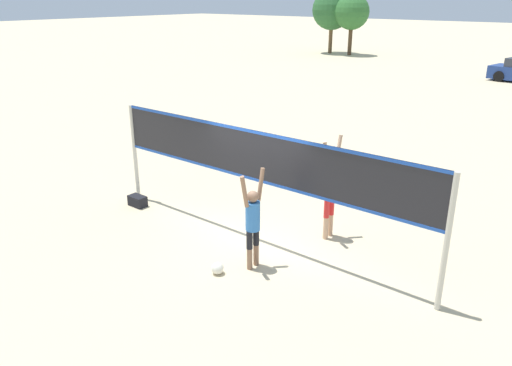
{
  "coord_description": "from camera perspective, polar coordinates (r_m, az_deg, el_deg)",
  "views": [
    {
      "loc": [
        5.98,
        -7.47,
        4.97
      ],
      "look_at": [
        0.0,
        0.0,
        1.35
      ],
      "focal_mm": 35.0,
      "sensor_mm": 36.0,
      "label": 1
    }
  ],
  "objects": [
    {
      "name": "ground_plane",
      "position": [
        10.78,
        0.0,
        -6.73
      ],
      "size": [
        200.0,
        200.0,
        0.0
      ],
      "primitive_type": "plane",
      "color": "beige"
    },
    {
      "name": "gear_bag",
      "position": [
        12.84,
        -13.38,
        -2.01
      ],
      "size": [
        0.46,
        0.28,
        0.27
      ],
      "color": "black",
      "rests_on": "ground_plane"
    },
    {
      "name": "tree_right_cluster",
      "position": [
        45.87,
        10.9,
        18.61
      ],
      "size": [
        2.98,
        2.98,
        5.09
      ],
      "color": "#4C3823",
      "rests_on": "ground_plane"
    },
    {
      "name": "volleyball_net",
      "position": [
        10.09,
        0.0,
        2.34
      ],
      "size": [
        7.93,
        0.1,
        2.46
      ],
      "color": "beige",
      "rests_on": "ground_plane"
    },
    {
      "name": "player_blocker",
      "position": [
        10.63,
        8.49,
        -0.36
      ],
      "size": [
        0.28,
        0.72,
        2.25
      ],
      "rotation": [
        0.0,
        0.0,
        -1.57
      ],
      "color": "tan",
      "rests_on": "ground_plane"
    },
    {
      "name": "volleyball",
      "position": [
        9.61,
        -4.42,
        -9.68
      ],
      "size": [
        0.23,
        0.23,
        0.23
      ],
      "color": "silver",
      "rests_on": "ground_plane"
    },
    {
      "name": "player_spiker",
      "position": [
        9.39,
        -0.37,
        -4.12
      ],
      "size": [
        0.28,
        0.68,
        1.96
      ],
      "rotation": [
        0.0,
        0.0,
        1.57
      ],
      "color": "#8C664C",
      "rests_on": "ground_plane"
    },
    {
      "name": "tree_left_cluster",
      "position": [
        47.17,
        8.68,
        18.97
      ],
      "size": [
        3.48,
        3.48,
        5.48
      ],
      "color": "brown",
      "rests_on": "ground_plane"
    }
  ]
}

